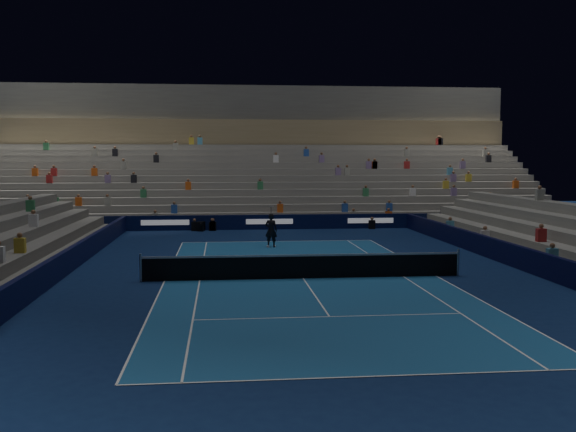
# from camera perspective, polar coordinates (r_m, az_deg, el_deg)

# --- Properties ---
(ground) EXTENTS (90.00, 90.00, 0.00)m
(ground) POSITION_cam_1_polar(r_m,az_deg,el_deg) (26.23, 1.34, -5.50)
(ground) COLOR #0B1B43
(ground) RESTS_ON ground
(court_surface) EXTENTS (10.97, 23.77, 0.01)m
(court_surface) POSITION_cam_1_polar(r_m,az_deg,el_deg) (26.23, 1.34, -5.49)
(court_surface) COLOR #184E84
(court_surface) RESTS_ON ground
(sponsor_barrier_far) EXTENTS (44.00, 0.25, 1.00)m
(sponsor_barrier_far) POSITION_cam_1_polar(r_m,az_deg,el_deg) (44.42, -1.64, -0.53)
(sponsor_barrier_far) COLOR black
(sponsor_barrier_far) RESTS_ON ground
(sponsor_barrier_east) EXTENTS (0.25, 37.00, 1.00)m
(sponsor_barrier_east) POSITION_cam_1_polar(r_m,az_deg,el_deg) (28.99, 20.77, -3.81)
(sponsor_barrier_east) COLOR black
(sponsor_barrier_east) RESTS_ON ground
(sponsor_barrier_west) EXTENTS (0.25, 37.00, 1.00)m
(sponsor_barrier_west) POSITION_cam_1_polar(r_m,az_deg,el_deg) (26.74, -19.82, -4.51)
(sponsor_barrier_west) COLOR #080C32
(sponsor_barrier_west) RESTS_ON ground
(grandstand_main) EXTENTS (44.00, 15.20, 11.20)m
(grandstand_main) POSITION_cam_1_polar(r_m,az_deg,el_deg) (53.61, -2.39, 3.50)
(grandstand_main) COLOR slate
(grandstand_main) RESTS_ON ground
(tennis_net) EXTENTS (12.90, 0.10, 1.10)m
(tennis_net) POSITION_cam_1_polar(r_m,az_deg,el_deg) (26.15, 1.34, -4.41)
(tennis_net) COLOR #B2B2B7
(tennis_net) RESTS_ON ground
(tennis_player) EXTENTS (0.78, 0.64, 1.85)m
(tennis_player) POSITION_cam_1_polar(r_m,az_deg,el_deg) (35.37, -1.49, -1.26)
(tennis_player) COLOR black
(tennis_player) RESTS_ON ground
(broadcast_camera) EXTENTS (0.59, 0.98, 0.62)m
(broadcast_camera) POSITION_cam_1_polar(r_m,az_deg,el_deg) (43.74, -7.63, -0.90)
(broadcast_camera) COLOR black
(broadcast_camera) RESTS_ON ground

